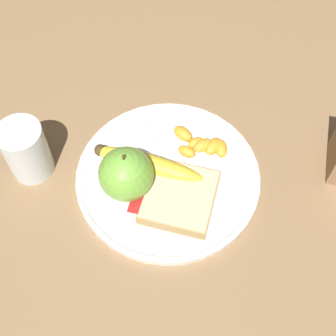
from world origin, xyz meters
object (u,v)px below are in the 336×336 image
(apple, at_px, (126,174))
(bread_slice, at_px, (179,197))
(banana, at_px, (148,164))
(plate, at_px, (168,176))
(jam_packet, at_px, (143,204))
(fork, at_px, (163,168))
(juice_glass, at_px, (26,151))

(apple, bearing_deg, bread_slice, 87.54)
(bread_slice, bearing_deg, banana, -125.56)
(plate, bearing_deg, jam_packet, -19.41)
(plate, xyz_separation_m, bread_slice, (0.04, 0.03, 0.02))
(plate, height_order, fork, fork)
(banana, xyz_separation_m, fork, (-0.01, 0.02, -0.02))
(plate, height_order, apple, apple)
(plate, distance_m, juice_glass, 0.21)
(plate, relative_size, fork, 1.67)
(banana, distance_m, jam_packet, 0.07)
(bread_slice, bearing_deg, plate, -146.03)
(juice_glass, relative_size, bread_slice, 0.86)
(juice_glass, relative_size, apple, 1.05)
(fork, xyz_separation_m, jam_packet, (0.07, -0.01, 0.01))
(fork, height_order, jam_packet, jam_packet)
(plate, distance_m, banana, 0.04)
(banana, bearing_deg, bread_slice, 54.44)
(plate, height_order, bread_slice, bread_slice)
(bread_slice, distance_m, fork, 0.06)
(fork, relative_size, jam_packet, 3.95)
(plate, xyz_separation_m, juice_glass, (0.03, -0.21, 0.04))
(plate, xyz_separation_m, jam_packet, (0.06, -0.02, 0.01))
(apple, height_order, fork, apple)
(plate, relative_size, apple, 3.15)
(bread_slice, bearing_deg, juice_glass, -92.81)
(plate, height_order, juice_glass, juice_glass)
(apple, bearing_deg, banana, 149.21)
(juice_glass, bearing_deg, jam_packet, 79.37)
(plate, bearing_deg, fork, -135.59)
(plate, distance_m, jam_packet, 0.07)
(jam_packet, bearing_deg, plate, 160.59)
(apple, relative_size, jam_packet, 2.09)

